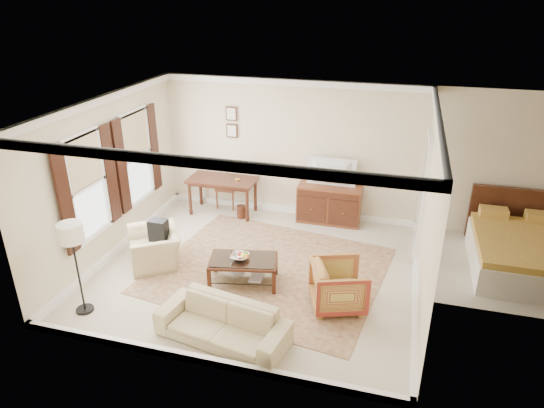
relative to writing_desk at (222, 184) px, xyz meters
The scene contains 21 objects.
room_shell 3.04m from the writing_desk, 55.49° to the right, with size 5.51×5.01×2.91m.
annex_bedroom 5.96m from the writing_desk, ahead, with size 3.00×2.70×2.90m.
window_front 3.15m from the writing_desk, 115.45° to the right, with size 0.12×1.56×1.80m, color #CCB284, non-canonical shape.
window_rear 1.93m from the writing_desk, 138.93° to the right, with size 0.12×1.56×1.80m, color #CCB284, non-canonical shape.
doorway 4.16m from the writing_desk, ahead, with size 0.10×1.12×2.25m, color white, non-canonical shape.
rug 2.68m from the writing_desk, 51.30° to the right, with size 3.83×3.28×0.01m, color brown.
writing_desk is the anchor object (origin of this frame).
desk_chair 0.39m from the writing_desk, 93.40° to the left, with size 0.45×0.45×1.05m, color brown, non-canonical shape.
desk_lamp 0.50m from the writing_desk, ahead, with size 0.32×0.32×0.50m, color silver, non-canonical shape.
framed_prints 1.33m from the writing_desk, 77.07° to the left, with size 0.25×0.04×0.68m, color #431F13, non-canonical shape.
sideboard 2.33m from the writing_desk, ahead, with size 1.31×0.50×0.81m, color brown.
tv 2.39m from the writing_desk, ahead, with size 0.97×0.56×0.13m, color black.
coffee_table 2.87m from the writing_desk, 62.28° to the right, with size 1.22×0.87×0.47m.
fruit_bowl 2.86m from the writing_desk, 63.38° to the right, with size 0.42×0.42×0.10m, color silver.
book_a 2.80m from the writing_desk, 66.81° to the right, with size 0.28×0.04×0.38m, color brown.
book_b 3.01m from the writing_desk, 60.52° to the right, with size 0.28×0.03×0.38m, color brown.
striped_armchair 4.04m from the writing_desk, 43.02° to the right, with size 0.80×0.75×0.82m, color maroon.
club_armchair 2.39m from the writing_desk, 99.86° to the right, with size 0.98×0.63×0.85m, color #C5B885.
backpack 2.26m from the writing_desk, 99.17° to the right, with size 0.32×0.22×0.40m, color black.
sofa 4.25m from the writing_desk, 69.23° to the right, with size 1.87×0.55×0.73m, color #C5B885.
floor_lamp 4.03m from the writing_desk, 101.41° to the right, with size 0.37×0.37×1.49m.
Camera 1 is at (2.25, -7.02, 4.57)m, focal length 32.00 mm.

